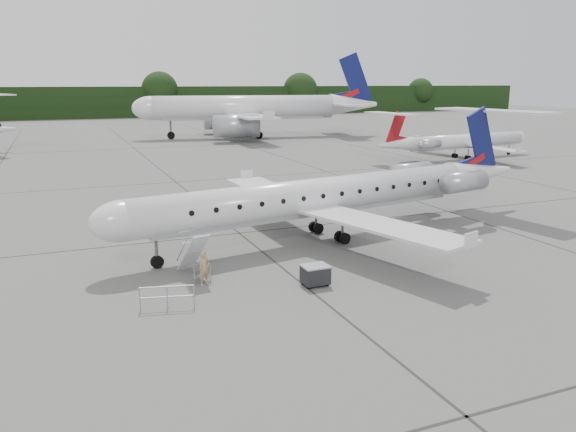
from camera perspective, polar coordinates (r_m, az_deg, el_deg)
name	(u,v)px	position (r m, az deg, el deg)	size (l,w,h in m)	color
ground	(369,259)	(30.32, 8.22, -4.34)	(320.00, 320.00, 0.00)	#5B5C59
treeline	(115,102)	(155.58, -17.15, 10.98)	(260.00, 4.00, 8.00)	black
main_regional_jet	(315,179)	(32.74, 2.80, 3.79)	(28.90, 20.81, 7.41)	silver
airstair	(193,254)	(27.35, -9.62, -3.82)	(0.85, 2.27, 2.32)	silver
passenger	(204,268)	(26.33, -8.50, -5.28)	(0.59, 0.39, 1.61)	#978152
safety_railing	(167,298)	(23.96, -12.18, -8.15)	(2.20, 0.08, 1.00)	#95979D
baggage_cart	(315,275)	(26.11, 2.79, -5.99)	(1.18, 0.95, 1.02)	black
bg_narrowbody	(244,96)	(96.04, -4.51, 12.10)	(38.82, 27.95, 13.94)	silver
bg_regional_right	(468,134)	(72.72, 17.80, 7.93)	(22.70, 16.34, 5.95)	silver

